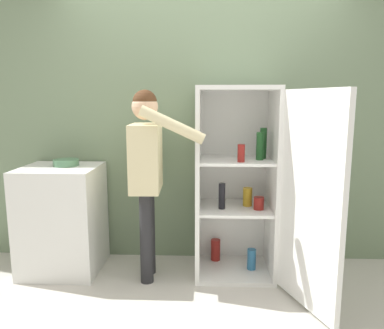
{
  "coord_description": "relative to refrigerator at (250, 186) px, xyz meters",
  "views": [
    {
      "loc": [
        0.06,
        -2.51,
        1.51
      ],
      "look_at": [
        -0.08,
        0.64,
        0.96
      ],
      "focal_mm": 35.0,
      "sensor_mm": 36.0,
      "label": 1
    }
  ],
  "objects": [
    {
      "name": "ground_plane",
      "position": [
        -0.41,
        -0.55,
        -0.8
      ],
      "size": [
        12.0,
        12.0,
        0.0
      ],
      "primitive_type": "plane",
      "color": "beige"
    },
    {
      "name": "counter",
      "position": [
        -1.64,
        0.08,
        -0.33
      ],
      "size": [
        0.66,
        0.61,
        0.94
      ],
      "color": "white",
      "rests_on": "ground_plane"
    },
    {
      "name": "wall_back",
      "position": [
        -0.41,
        0.43,
        0.47
      ],
      "size": [
        7.0,
        0.06,
        2.55
      ],
      "color": "gray",
      "rests_on": "ground_plane"
    },
    {
      "name": "bowl",
      "position": [
        -1.6,
        0.14,
        0.16
      ],
      "size": [
        0.22,
        0.22,
        0.06
      ],
      "color": "#517F5B",
      "rests_on": "counter"
    },
    {
      "name": "refrigerator",
      "position": [
        0.0,
        0.0,
        0.0
      ],
      "size": [
        0.96,
        1.21,
        1.62
      ],
      "color": "white",
      "rests_on": "ground_plane"
    },
    {
      "name": "person",
      "position": [
        -0.85,
        -0.05,
        0.21
      ],
      "size": [
        0.62,
        0.56,
        1.59
      ],
      "color": "#262628",
      "rests_on": "ground_plane"
    }
  ]
}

